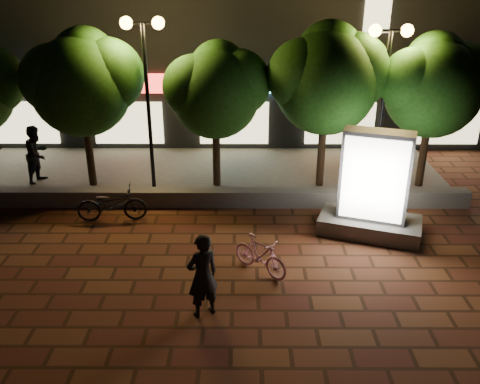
{
  "coord_description": "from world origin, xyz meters",
  "views": [
    {
      "loc": [
        1.32,
        -9.82,
        6.53
      ],
      "look_at": [
        1.26,
        1.5,
        1.53
      ],
      "focal_mm": 38.34,
      "sensor_mm": 36.0,
      "label": 1
    }
  ],
  "objects_px": {
    "street_lamp_right": "(387,66)",
    "scooter_pink": "(260,255)",
    "tree_left": "(83,79)",
    "tree_mid": "(217,87)",
    "tree_far_right": "(435,82)",
    "pedestrian": "(37,154)",
    "street_lamp_left": "(145,61)",
    "ad_kiosk": "(373,194)",
    "rider": "(203,276)",
    "tree_right": "(328,76)",
    "scooter_parked": "(112,204)"
  },
  "relations": [
    {
      "from": "street_lamp_right",
      "to": "scooter_pink",
      "type": "height_order",
      "value": "street_lamp_right"
    },
    {
      "from": "tree_left",
      "to": "tree_mid",
      "type": "bearing_deg",
      "value": -0.0
    },
    {
      "from": "street_lamp_right",
      "to": "tree_far_right",
      "type": "bearing_deg",
      "value": 9.61
    },
    {
      "from": "tree_mid",
      "to": "pedestrian",
      "type": "bearing_deg",
      "value": 177.85
    },
    {
      "from": "street_lamp_left",
      "to": "street_lamp_right",
      "type": "distance_m",
      "value": 7.0
    },
    {
      "from": "ad_kiosk",
      "to": "rider",
      "type": "relative_size",
      "value": 1.57
    },
    {
      "from": "ad_kiosk",
      "to": "tree_far_right",
      "type": "bearing_deg",
      "value": 53.36
    },
    {
      "from": "tree_left",
      "to": "street_lamp_left",
      "type": "xyz_separation_m",
      "value": [
        1.95,
        -0.26,
        0.58
      ]
    },
    {
      "from": "street_lamp_left",
      "to": "rider",
      "type": "relative_size",
      "value": 2.82
    },
    {
      "from": "street_lamp_right",
      "to": "scooter_pink",
      "type": "bearing_deg",
      "value": -127.84
    },
    {
      "from": "scooter_pink",
      "to": "tree_left",
      "type": "bearing_deg",
      "value": 87.33
    },
    {
      "from": "tree_far_right",
      "to": "rider",
      "type": "height_order",
      "value": "tree_far_right"
    },
    {
      "from": "street_lamp_left",
      "to": "pedestrian",
      "type": "relative_size",
      "value": 2.77
    },
    {
      "from": "rider",
      "to": "pedestrian",
      "type": "bearing_deg",
      "value": -80.91
    },
    {
      "from": "tree_right",
      "to": "scooter_parked",
      "type": "relative_size",
      "value": 2.64
    },
    {
      "from": "street_lamp_left",
      "to": "pedestrian",
      "type": "xyz_separation_m",
      "value": [
        -3.78,
        0.48,
        -3.01
      ]
    },
    {
      "from": "rider",
      "to": "pedestrian",
      "type": "xyz_separation_m",
      "value": [
        -5.82,
        6.91,
        0.1
      ]
    },
    {
      "from": "tree_right",
      "to": "scooter_pink",
      "type": "xyz_separation_m",
      "value": [
        -2.13,
        -5.12,
        -3.11
      ]
    },
    {
      "from": "scooter_pink",
      "to": "tree_mid",
      "type": "bearing_deg",
      "value": 54.98
    },
    {
      "from": "tree_mid",
      "to": "tree_left",
      "type": "bearing_deg",
      "value": 180.0
    },
    {
      "from": "tree_left",
      "to": "pedestrian",
      "type": "distance_m",
      "value": 3.05
    },
    {
      "from": "scooter_parked",
      "to": "pedestrian",
      "type": "relative_size",
      "value": 1.02
    },
    {
      "from": "tree_mid",
      "to": "street_lamp_right",
      "type": "distance_m",
      "value": 5.0
    },
    {
      "from": "tree_right",
      "to": "rider",
      "type": "bearing_deg",
      "value": -116.41
    },
    {
      "from": "scooter_pink",
      "to": "street_lamp_left",
      "type": "bearing_deg",
      "value": 75.65
    },
    {
      "from": "tree_right",
      "to": "tree_far_right",
      "type": "relative_size",
      "value": 1.06
    },
    {
      "from": "scooter_pink",
      "to": "pedestrian",
      "type": "relative_size",
      "value": 0.82
    },
    {
      "from": "ad_kiosk",
      "to": "tree_right",
      "type": "bearing_deg",
      "value": 105.08
    },
    {
      "from": "tree_right",
      "to": "ad_kiosk",
      "type": "bearing_deg",
      "value": -74.92
    },
    {
      "from": "pedestrian",
      "to": "tree_far_right",
      "type": "bearing_deg",
      "value": -75.94
    },
    {
      "from": "scooter_pink",
      "to": "tree_far_right",
      "type": "bearing_deg",
      "value": -4.14
    },
    {
      "from": "street_lamp_left",
      "to": "scooter_parked",
      "type": "height_order",
      "value": "street_lamp_left"
    },
    {
      "from": "tree_right",
      "to": "pedestrian",
      "type": "xyz_separation_m",
      "value": [
        -9.14,
        0.22,
        -2.55
      ]
    },
    {
      "from": "ad_kiosk",
      "to": "rider",
      "type": "bearing_deg",
      "value": -139.74
    },
    {
      "from": "street_lamp_right",
      "to": "pedestrian",
      "type": "bearing_deg",
      "value": 177.44
    },
    {
      "from": "tree_far_right",
      "to": "ad_kiosk",
      "type": "relative_size",
      "value": 1.64
    },
    {
      "from": "pedestrian",
      "to": "scooter_pink",
      "type": "bearing_deg",
      "value": -112.2
    },
    {
      "from": "tree_left",
      "to": "street_lamp_left",
      "type": "height_order",
      "value": "street_lamp_left"
    },
    {
      "from": "rider",
      "to": "street_lamp_right",
      "type": "bearing_deg",
      "value": -158.71
    },
    {
      "from": "tree_far_right",
      "to": "ad_kiosk",
      "type": "distance_m",
      "value": 4.52
    },
    {
      "from": "tree_far_right",
      "to": "street_lamp_right",
      "type": "xyz_separation_m",
      "value": [
        -1.55,
        -0.26,
        0.53
      ]
    },
    {
      "from": "tree_left",
      "to": "street_lamp_right",
      "type": "height_order",
      "value": "street_lamp_right"
    },
    {
      "from": "street_lamp_right",
      "to": "scooter_parked",
      "type": "xyz_separation_m",
      "value": [
        -7.8,
        -2.2,
        -3.39
      ]
    },
    {
      "from": "tree_far_right",
      "to": "street_lamp_left",
      "type": "distance_m",
      "value": 8.58
    },
    {
      "from": "tree_far_right",
      "to": "scooter_parked",
      "type": "height_order",
      "value": "tree_far_right"
    },
    {
      "from": "tree_right",
      "to": "pedestrian",
      "type": "relative_size",
      "value": 2.7
    },
    {
      "from": "tree_far_right",
      "to": "scooter_pink",
      "type": "distance_m",
      "value": 7.94
    },
    {
      "from": "tree_mid",
      "to": "tree_right",
      "type": "xyz_separation_m",
      "value": [
        3.31,
        0.0,
        0.35
      ]
    },
    {
      "from": "street_lamp_left",
      "to": "tree_left",
      "type": "bearing_deg",
      "value": 172.3
    },
    {
      "from": "street_lamp_left",
      "to": "scooter_pink",
      "type": "relative_size",
      "value": 3.39
    }
  ]
}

